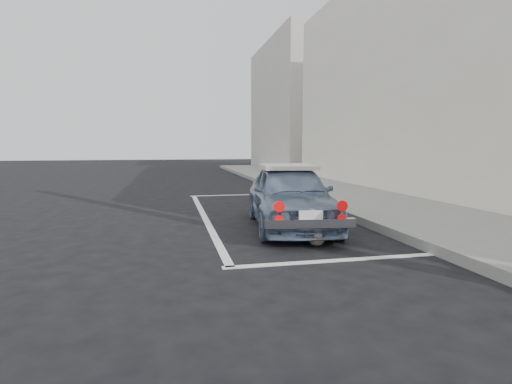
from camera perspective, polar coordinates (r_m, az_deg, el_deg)
The scene contains 9 objects.
ground at distance 5.48m, azimuth 4.96°, elevation -8.61°, with size 80.00×80.00×0.00m, color black.
sidewalk at distance 8.63m, azimuth 21.57°, elevation -2.97°, with size 2.80×40.00×0.15m, color slate.
shop_building at distance 12.20m, azimuth 29.54°, elevation 15.41°, with size 3.50×18.00×7.00m.
building_far at distance 26.40m, azimuth 5.34°, elevation 12.08°, with size 3.50×10.00×8.00m, color #BCB3AA.
pline_rear at distance 5.20m, azimuth 11.96°, elevation -9.51°, with size 3.00×0.12×0.01m, color silver.
pline_front at distance 11.82m, azimuth -2.09°, elevation -0.40°, with size 3.00×0.12×0.01m, color silver.
pline_side at distance 8.20m, azimuth -7.38°, elevation -3.53°, with size 0.12×7.00×0.01m, color silver.
retro_coupe at distance 7.07m, azimuth 4.89°, elevation -0.49°, with size 1.73×3.44×1.12m.
cat at distance 5.84m, azimuth 8.64°, elevation -6.40°, with size 0.33×0.51×0.29m.
Camera 1 is at (-1.58, -5.05, 1.43)m, focal length 28.00 mm.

